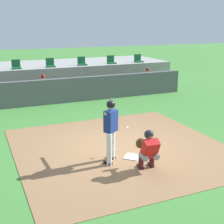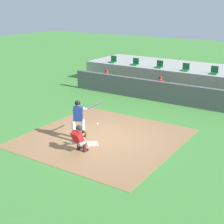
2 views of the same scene
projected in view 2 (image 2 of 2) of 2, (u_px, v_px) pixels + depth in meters
ground_plane at (103, 138)px, 14.67m from camera, size 80.00×80.00×0.00m
dirt_infield at (103, 138)px, 14.67m from camera, size 6.40×6.40×0.01m
home_plate at (92, 144)px, 14.03m from camera, size 0.62×0.62×0.02m
batter_at_plate at (79, 118)px, 14.06m from camera, size 0.75×1.34×1.80m
catcher_crouched at (79, 137)px, 13.15m from camera, size 0.51×1.63×1.13m
dugout_wall at (166, 92)px, 19.65m from camera, size 13.00×0.30×1.20m
dugout_bench at (172, 95)px, 20.56m from camera, size 11.80×0.44×0.45m
dugout_player_0 at (105, 78)px, 22.82m from camera, size 0.49×0.70×1.30m
dugout_player_1 at (159, 86)px, 20.73m from camera, size 0.49×0.70×1.30m
stands_platform at (193, 77)px, 23.12m from camera, size 15.00×4.40×1.40m
stadium_seat_0 at (113, 61)px, 24.53m from camera, size 0.46×0.46×0.48m
stadium_seat_1 at (135, 63)px, 23.57m from camera, size 0.46×0.46×0.48m
stadium_seat_2 at (159, 66)px, 22.61m from camera, size 0.46×0.46×0.48m
stadium_seat_3 at (185, 69)px, 21.64m from camera, size 0.46×0.46×0.48m
stadium_seat_4 at (214, 72)px, 20.68m from camera, size 0.46×0.46×0.48m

